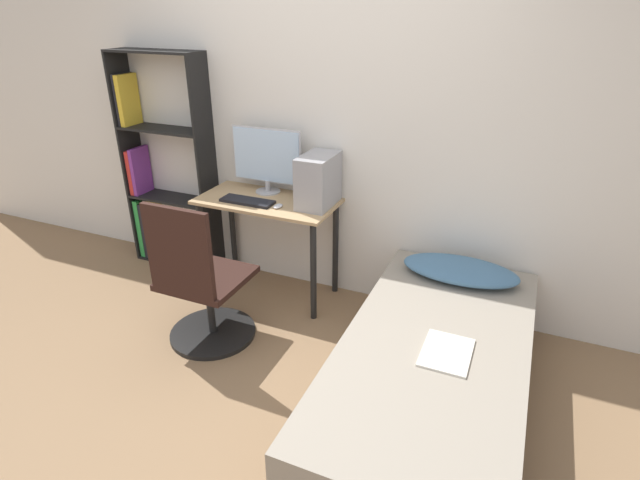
# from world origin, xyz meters

# --- Properties ---
(ground_plane) EXTENTS (14.00, 14.00, 0.00)m
(ground_plane) POSITION_xyz_m (0.00, 0.00, 0.00)
(ground_plane) COLOR #846647
(wall_back) EXTENTS (8.00, 0.05, 2.50)m
(wall_back) POSITION_xyz_m (0.00, 1.52, 1.25)
(wall_back) COLOR silver
(wall_back) RESTS_ON ground_plane
(desk) EXTENTS (1.01, 0.51, 0.76)m
(desk) POSITION_xyz_m (-0.31, 1.24, 0.62)
(desk) COLOR tan
(desk) RESTS_ON ground_plane
(bookshelf) EXTENTS (0.76, 0.24, 1.73)m
(bookshelf) POSITION_xyz_m (-1.41, 1.37, 0.76)
(bookshelf) COLOR black
(bookshelf) RESTS_ON ground_plane
(office_chair) EXTENTS (0.57, 0.57, 1.01)m
(office_chair) POSITION_xyz_m (-0.40, 0.51, 0.38)
(office_chair) COLOR black
(office_chair) RESTS_ON ground_plane
(bed) EXTENTS (0.96, 2.00, 0.44)m
(bed) POSITION_xyz_m (1.09, 0.49, 0.22)
(bed) COLOR #4C3D2D
(bed) RESTS_ON ground_plane
(pillow) EXTENTS (0.73, 0.36, 0.11)m
(pillow) POSITION_xyz_m (1.09, 1.23, 0.49)
(pillow) COLOR teal
(pillow) RESTS_ON bed
(magazine) EXTENTS (0.24, 0.32, 0.01)m
(magazine) POSITION_xyz_m (1.16, 0.43, 0.45)
(magazine) COLOR silver
(magazine) RESTS_ON bed
(monitor) EXTENTS (0.55, 0.18, 0.48)m
(monitor) POSITION_xyz_m (-0.38, 1.39, 1.02)
(monitor) COLOR #B7B7BC
(monitor) RESTS_ON desk
(keyboard) EXTENTS (0.39, 0.14, 0.02)m
(keyboard) POSITION_xyz_m (-0.41, 1.14, 0.77)
(keyboard) COLOR black
(keyboard) RESTS_ON desk
(pc_tower) EXTENTS (0.21, 0.36, 0.36)m
(pc_tower) POSITION_xyz_m (0.07, 1.30, 0.94)
(pc_tower) COLOR #99999E
(pc_tower) RESTS_ON desk
(mouse) EXTENTS (0.06, 0.09, 0.02)m
(mouse) POSITION_xyz_m (-0.16, 1.14, 0.77)
(mouse) COLOR silver
(mouse) RESTS_ON desk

